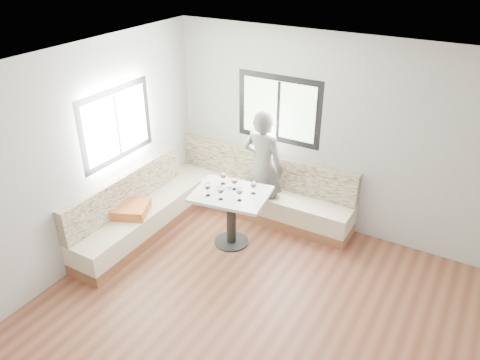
% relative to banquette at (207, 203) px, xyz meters
% --- Properties ---
extents(room, '(5.01, 5.01, 2.81)m').
position_rel_banquette_xyz_m(room, '(1.52, -1.54, 1.08)').
color(room, brown).
rests_on(room, ground).
extents(banquette, '(2.95, 2.80, 0.95)m').
position_rel_banquette_xyz_m(banquette, '(0.00, 0.00, 0.00)').
color(banquette, '#9B5E3E').
rests_on(banquette, ground).
extents(table, '(1.09, 0.91, 0.81)m').
position_rel_banquette_xyz_m(table, '(0.57, -0.26, 0.27)').
color(table, black).
rests_on(table, ground).
extents(person, '(0.67, 0.47, 1.76)m').
position_rel_banquette_xyz_m(person, '(0.66, 0.50, 0.55)').
color(person, '#5C5A54').
rests_on(person, ground).
extents(olive_ramekin, '(0.09, 0.09, 0.04)m').
position_rel_banquette_xyz_m(olive_ramekin, '(0.47, -0.15, 0.50)').
color(olive_ramekin, white).
rests_on(olive_ramekin, table).
extents(wine_glass_a, '(0.09, 0.09, 0.19)m').
position_rel_banquette_xyz_m(wine_glass_a, '(0.34, -0.48, 0.61)').
color(wine_glass_a, white).
rests_on(wine_glass_a, table).
extents(wine_glass_b, '(0.09, 0.09, 0.19)m').
position_rel_banquette_xyz_m(wine_glass_b, '(0.54, -0.48, 0.61)').
color(wine_glass_b, white).
rests_on(wine_glass_b, table).
extents(wine_glass_c, '(0.09, 0.09, 0.19)m').
position_rel_banquette_xyz_m(wine_glass_c, '(0.77, -0.38, 0.61)').
color(wine_glass_c, white).
rests_on(wine_glass_c, table).
extents(wine_glass_d, '(0.09, 0.09, 0.19)m').
position_rel_banquette_xyz_m(wine_glass_d, '(0.56, -0.16, 0.61)').
color(wine_glass_d, white).
rests_on(wine_glass_d, table).
extents(wine_glass_e, '(0.09, 0.09, 0.19)m').
position_rel_banquette_xyz_m(wine_glass_e, '(0.84, -0.13, 0.61)').
color(wine_glass_e, white).
rests_on(wine_glass_e, table).
extents(wine_glass_f, '(0.09, 0.09, 0.19)m').
position_rel_banquette_xyz_m(wine_glass_f, '(0.35, -0.11, 0.61)').
color(wine_glass_f, white).
rests_on(wine_glass_f, table).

